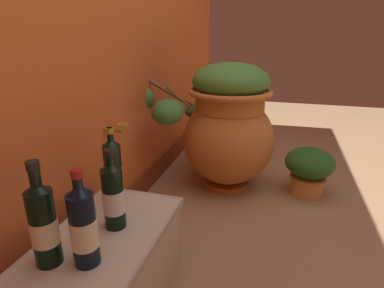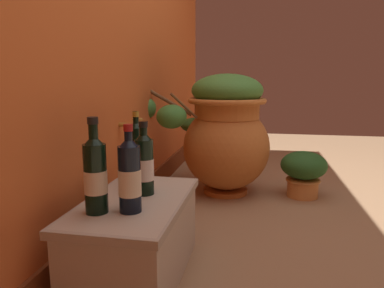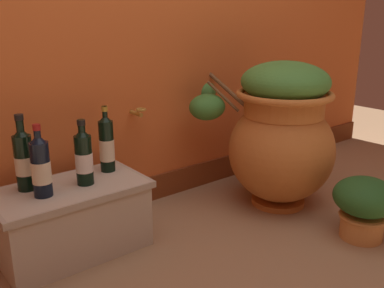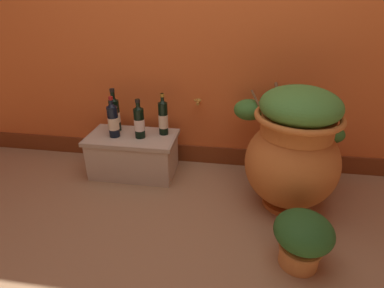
{
  "view_description": "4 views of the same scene",
  "coord_description": "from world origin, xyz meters",
  "px_view_note": "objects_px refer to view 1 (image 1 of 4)",
  "views": [
    {
      "loc": [
        -1.3,
        0.29,
        0.99
      ],
      "look_at": [
        0.03,
        0.67,
        0.5
      ],
      "focal_mm": 29.42,
      "sensor_mm": 36.0,
      "label": 1
    },
    {
      "loc": [
        -1.77,
        0.38,
        0.79
      ],
      "look_at": [
        0.02,
        0.72,
        0.45
      ],
      "focal_mm": 33.5,
      "sensor_mm": 36.0,
      "label": 2
    },
    {
      "loc": [
        -1.19,
        -0.88,
        1.07
      ],
      "look_at": [
        0.17,
        0.82,
        0.4
      ],
      "focal_mm": 40.25,
      "sensor_mm": 36.0,
      "label": 3
    },
    {
      "loc": [
        0.28,
        -1.19,
        1.3
      ],
      "look_at": [
        -0.03,
        0.76,
        0.33
      ],
      "focal_mm": 28.8,
      "sensor_mm": 36.0,
      "label": 4
    }
  ],
  "objects_px": {
    "terracotta_urn": "(226,125)",
    "wine_bottle_left": "(113,171)",
    "wine_bottle_right": "(43,222)",
    "wine_bottle_back": "(113,194)",
    "wine_bottle_middle": "(83,225)",
    "potted_shrub": "(309,168)"
  },
  "relations": [
    {
      "from": "terracotta_urn",
      "to": "wine_bottle_left",
      "type": "bearing_deg",
      "value": 161.75
    },
    {
      "from": "wine_bottle_right",
      "to": "wine_bottle_back",
      "type": "relative_size",
      "value": 1.13
    },
    {
      "from": "wine_bottle_middle",
      "to": "potted_shrub",
      "type": "height_order",
      "value": "wine_bottle_middle"
    },
    {
      "from": "wine_bottle_left",
      "to": "wine_bottle_middle",
      "type": "relative_size",
      "value": 1.03
    },
    {
      "from": "potted_shrub",
      "to": "wine_bottle_middle",
      "type": "bearing_deg",
      "value": 150.09
    },
    {
      "from": "terracotta_urn",
      "to": "potted_shrub",
      "type": "xyz_separation_m",
      "value": [
        0.01,
        -0.54,
        -0.24
      ]
    },
    {
      "from": "wine_bottle_right",
      "to": "potted_shrub",
      "type": "height_order",
      "value": "wine_bottle_right"
    },
    {
      "from": "terracotta_urn",
      "to": "wine_bottle_right",
      "type": "xyz_separation_m",
      "value": [
        -1.3,
        0.31,
        0.05
      ]
    },
    {
      "from": "wine_bottle_middle",
      "to": "wine_bottle_right",
      "type": "distance_m",
      "value": 0.12
    },
    {
      "from": "terracotta_urn",
      "to": "wine_bottle_middle",
      "type": "xyz_separation_m",
      "value": [
        -1.27,
        0.2,
        0.04
      ]
    },
    {
      "from": "wine_bottle_right",
      "to": "potted_shrub",
      "type": "xyz_separation_m",
      "value": [
        1.31,
        -0.85,
        -0.29
      ]
    },
    {
      "from": "wine_bottle_left",
      "to": "wine_bottle_right",
      "type": "bearing_deg",
      "value": 178.17
    },
    {
      "from": "wine_bottle_right",
      "to": "wine_bottle_back",
      "type": "bearing_deg",
      "value": -23.71
    },
    {
      "from": "wine_bottle_right",
      "to": "wine_bottle_back",
      "type": "xyz_separation_m",
      "value": [
        0.23,
        -0.1,
        -0.01
      ]
    },
    {
      "from": "terracotta_urn",
      "to": "wine_bottle_right",
      "type": "distance_m",
      "value": 1.34
    },
    {
      "from": "potted_shrub",
      "to": "terracotta_urn",
      "type": "bearing_deg",
      "value": 91.17
    },
    {
      "from": "potted_shrub",
      "to": "wine_bottle_back",
      "type": "bearing_deg",
      "value": 145.34
    },
    {
      "from": "wine_bottle_right",
      "to": "potted_shrub",
      "type": "bearing_deg",
      "value": -32.92
    },
    {
      "from": "wine_bottle_right",
      "to": "wine_bottle_middle",
      "type": "bearing_deg",
      "value": -74.52
    },
    {
      "from": "wine_bottle_middle",
      "to": "wine_bottle_back",
      "type": "distance_m",
      "value": 0.2
    },
    {
      "from": "wine_bottle_left",
      "to": "wine_bottle_back",
      "type": "xyz_separation_m",
      "value": [
        -0.16,
        -0.09,
        -0.01
      ]
    },
    {
      "from": "wine_bottle_left",
      "to": "wine_bottle_right",
      "type": "height_order",
      "value": "wine_bottle_right"
    }
  ]
}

